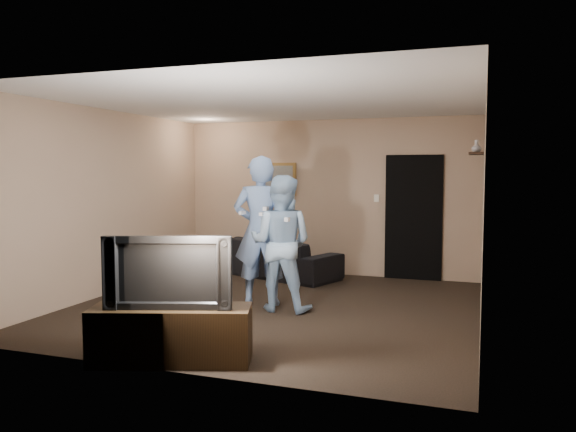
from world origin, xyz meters
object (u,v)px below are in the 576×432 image
at_px(tv_console, 171,335).
at_px(television, 170,271).
at_px(sofa, 277,257).
at_px(wii_player_left, 261,231).
at_px(wii_player_right, 281,243).

xyz_separation_m(tv_console, television, (0.00, 0.00, 0.59)).
distance_m(sofa, wii_player_left, 2.08).
bearing_deg(television, tv_console, 0.00).
height_order(sofa, wii_player_left, wii_player_left).
xyz_separation_m(sofa, wii_player_right, (0.84, -2.12, 0.53)).
distance_m(television, wii_player_right, 2.17).
relative_size(tv_console, wii_player_left, 0.75).
bearing_deg(wii_player_left, tv_console, -88.37).
bearing_deg(wii_player_left, television, -88.37).
bearing_deg(sofa, wii_player_right, 131.94).
height_order(wii_player_left, wii_player_right, wii_player_left).
distance_m(tv_console, wii_player_right, 2.25).
height_order(tv_console, television, television).
bearing_deg(wii_player_left, wii_player_right, -29.14).
distance_m(sofa, wii_player_right, 2.34).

